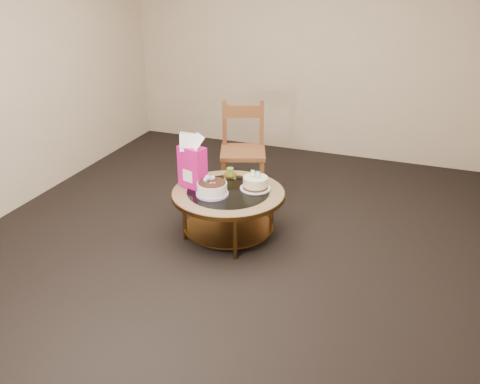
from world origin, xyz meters
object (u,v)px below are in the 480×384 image
at_px(coffee_table, 228,199).
at_px(decorated_cake, 212,189).
at_px(cream_cake, 255,183).
at_px(gift_bag, 192,161).
at_px(dining_chair, 243,150).

distance_m(coffee_table, decorated_cake, 0.21).
bearing_deg(cream_cake, gift_bag, -155.52).
bearing_deg(dining_chair, gift_bag, -117.98).
xyz_separation_m(decorated_cake, gift_bag, (-0.23, 0.11, 0.19)).
height_order(coffee_table, decorated_cake, decorated_cake).
relative_size(decorated_cake, gift_bag, 0.58).
distance_m(cream_cake, gift_bag, 0.60).
bearing_deg(dining_chair, cream_cake, -82.30).
bearing_deg(coffee_table, cream_cake, 32.00).
relative_size(decorated_cake, cream_cake, 1.03).
height_order(decorated_cake, cream_cake, cream_cake).
distance_m(decorated_cake, dining_chair, 1.05).
relative_size(decorated_cake, dining_chair, 0.29).
relative_size(gift_bag, dining_chair, 0.49).
relative_size(coffee_table, cream_cake, 3.68).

